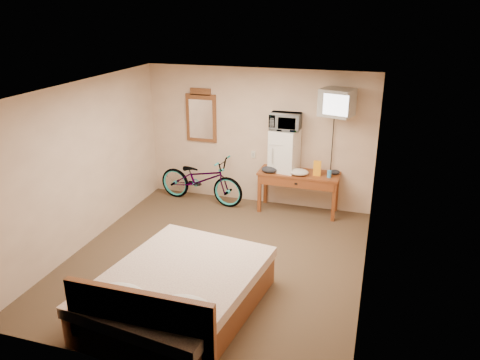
{
  "coord_description": "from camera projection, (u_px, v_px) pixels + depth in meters",
  "views": [
    {
      "loc": [
        2.12,
        -5.67,
        3.52
      ],
      "look_at": [
        0.2,
        0.54,
        1.07
      ],
      "focal_mm": 35.0,
      "sensor_mm": 36.0,
      "label": 1
    }
  ],
  "objects": [
    {
      "name": "desk",
      "position": [
        298.0,
        179.0,
        8.24
      ],
      "size": [
        1.42,
        0.55,
        0.75
      ],
      "color": "brown",
      "rests_on": "floor"
    },
    {
      "name": "bicycle",
      "position": [
        201.0,
        179.0,
        8.76
      ],
      "size": [
        1.78,
        0.81,
        0.9
      ],
      "primitive_type": "imported",
      "rotation": [
        0.0,
        0.0,
        1.44
      ],
      "color": "black",
      "rests_on": "floor"
    },
    {
      "name": "microwave",
      "position": [
        285.0,
        122.0,
        8.02
      ],
      "size": [
        0.53,
        0.36,
        0.29
      ],
      "primitive_type": "imported",
      "rotation": [
        0.0,
        0.0,
        0.02
      ],
      "color": "silver",
      "rests_on": "mini_fridge"
    },
    {
      "name": "snack_bag",
      "position": [
        317.0,
        168.0,
        8.04
      ],
      "size": [
        0.14,
        0.09,
        0.26
      ],
      "primitive_type": "cube",
      "rotation": [
        0.0,
        0.0,
        0.08
      ],
      "color": "#FC9F16",
      "rests_on": "desk"
    },
    {
      "name": "mini_fridge",
      "position": [
        284.0,
        150.0,
        8.2
      ],
      "size": [
        0.52,
        0.5,
        0.74
      ],
      "color": "silver",
      "rests_on": "desk"
    },
    {
      "name": "crt_television",
      "position": [
        337.0,
        103.0,
        7.61
      ],
      "size": [
        0.61,
        0.65,
        0.44
      ],
      "color": "black",
      "rests_on": "room"
    },
    {
      "name": "room",
      "position": [
        215.0,
        180.0,
        6.46
      ],
      "size": [
        4.6,
        4.64,
        2.5
      ],
      "color": "#4C3A26",
      "rests_on": "ground"
    },
    {
      "name": "cloth_cream",
      "position": [
        299.0,
        172.0,
        8.09
      ],
      "size": [
        0.35,
        0.27,
        0.11
      ],
      "primitive_type": "ellipsoid",
      "color": "beige",
      "rests_on": "desk"
    },
    {
      "name": "wall_mirror",
      "position": [
        201.0,
        116.0,
        8.68
      ],
      "size": [
        0.59,
        0.04,
        1.0
      ],
      "color": "brown",
      "rests_on": "room"
    },
    {
      "name": "cloth_dark_b",
      "position": [
        335.0,
        172.0,
        8.13
      ],
      "size": [
        0.17,
        0.14,
        0.08
      ],
      "primitive_type": "ellipsoid",
      "color": "black",
      "rests_on": "desk"
    },
    {
      "name": "bed",
      "position": [
        177.0,
        293.0,
        5.57
      ],
      "size": [
        1.94,
        2.41,
        0.9
      ],
      "color": "brown",
      "rests_on": "floor"
    },
    {
      "name": "cloth_dark_a",
      "position": [
        269.0,
        170.0,
        8.21
      ],
      "size": [
        0.29,
        0.22,
        0.11
      ],
      "primitive_type": "ellipsoid",
      "color": "black",
      "rests_on": "desk"
    },
    {
      "name": "blue_cup",
      "position": [
        329.0,
        174.0,
        7.96
      ],
      "size": [
        0.07,
        0.07,
        0.12
      ],
      "primitive_type": "cylinder",
      "color": "#4198E0",
      "rests_on": "desk"
    }
  ]
}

